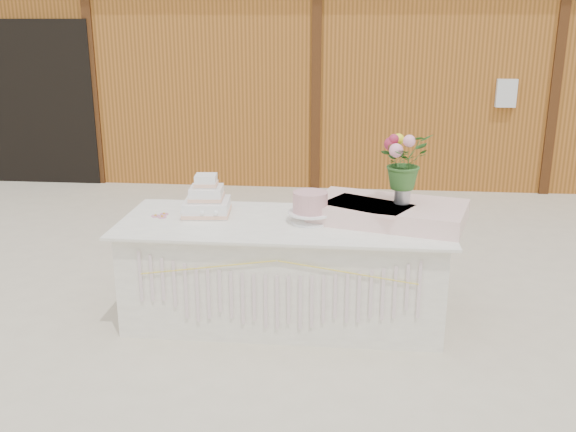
# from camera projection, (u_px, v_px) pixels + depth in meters

# --- Properties ---
(ground) EXTENTS (80.00, 80.00, 0.00)m
(ground) POSITION_uv_depth(u_px,v_px,m) (284.00, 317.00, 4.90)
(ground) COLOR beige
(ground) RESTS_ON ground
(barn) EXTENTS (12.60, 4.60, 3.30)m
(barn) POSITION_uv_depth(u_px,v_px,m) (323.00, 54.00, 10.12)
(barn) COLOR #A86023
(barn) RESTS_ON ground
(cake_table) EXTENTS (2.40, 1.00, 0.77)m
(cake_table) POSITION_uv_depth(u_px,v_px,m) (284.00, 270.00, 4.79)
(cake_table) COLOR white
(cake_table) RESTS_ON ground
(wedding_cake) EXTENTS (0.37, 0.37, 0.31)m
(wedding_cake) POSITION_uv_depth(u_px,v_px,m) (207.00, 201.00, 4.82)
(wedding_cake) COLOR white
(wedding_cake) RESTS_ON cake_table
(pink_cake_stand) EXTENTS (0.32, 0.32, 0.23)m
(pink_cake_stand) POSITION_uv_depth(u_px,v_px,m) (310.00, 206.00, 4.61)
(pink_cake_stand) COLOR white
(pink_cake_stand) RESTS_ON cake_table
(satin_runner) EXTENTS (1.21, 0.89, 0.14)m
(satin_runner) POSITION_uv_depth(u_px,v_px,m) (389.00, 212.00, 4.68)
(satin_runner) COLOR #F9D2C8
(satin_runner) RESTS_ON cake_table
(flower_vase) EXTENTS (0.12, 0.12, 0.16)m
(flower_vase) POSITION_uv_depth(u_px,v_px,m) (402.00, 192.00, 4.62)
(flower_vase) COLOR #B7B7BC
(flower_vase) RESTS_ON satin_runner
(bouquet) EXTENTS (0.47, 0.47, 0.40)m
(bouquet) POSITION_uv_depth(u_px,v_px,m) (404.00, 155.00, 4.54)
(bouquet) COLOR #346428
(bouquet) RESTS_ON flower_vase
(loose_flowers) EXTENTS (0.24, 0.33, 0.02)m
(loose_flowers) POSITION_uv_depth(u_px,v_px,m) (157.00, 216.00, 4.78)
(loose_flowers) COLOR #CD7D99
(loose_flowers) RESTS_ON cake_table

